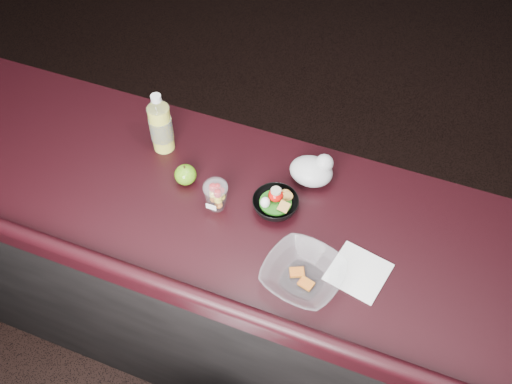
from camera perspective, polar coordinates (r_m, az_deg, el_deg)
room_shell at (r=1.07m, az=-9.07°, el=13.57°), size 8.00×8.00×8.00m
counter at (r=2.26m, az=-1.41°, el=-9.42°), size 4.06×0.71×1.02m
lemonade_bottle at (r=1.97m, az=-9.48°, el=6.47°), size 0.08×0.08×0.24m
fruit_cup at (r=1.80m, az=-4.03°, el=-0.22°), size 0.08×0.08×0.11m
green_apple at (r=1.89m, az=-7.06°, el=1.73°), size 0.07×0.07×0.08m
plastic_bag at (r=1.88m, az=5.71°, el=2.18°), size 0.15×0.12×0.11m
snack_bowl at (r=1.81m, az=1.93°, el=-1.14°), size 0.20×0.20×0.08m
takeout_bowl at (r=1.66m, az=4.72°, el=-8.24°), size 0.27×0.27×0.06m
paper_napkin at (r=1.72m, az=10.20°, el=-7.87°), size 0.19×0.19×0.00m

